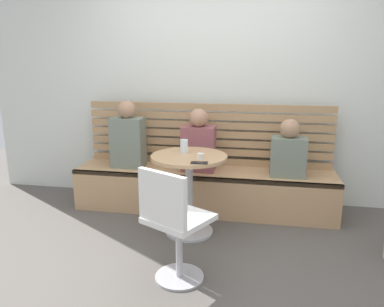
{
  "coord_description": "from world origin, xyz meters",
  "views": [
    {
      "loc": [
        0.57,
        -2.52,
        1.55
      ],
      "look_at": [
        -0.02,
        0.66,
        0.75
      ],
      "focal_mm": 35.1,
      "sensor_mm": 36.0,
      "label": 1
    }
  ],
  "objects_px": {
    "person_adult": "(128,138)",
    "cup_espresso_small": "(200,156)",
    "cup_glass_tall": "(184,146)",
    "cafe_table": "(189,179)",
    "person_child_left": "(199,144)",
    "white_chair": "(173,222)",
    "person_child_middle": "(288,151)",
    "booth_bench": "(203,190)",
    "phone_on_table": "(199,163)"
  },
  "relations": [
    {
      "from": "person_adult",
      "to": "cup_espresso_small",
      "type": "xyz_separation_m",
      "value": [
        0.89,
        -0.69,
        0.01
      ]
    },
    {
      "from": "cup_espresso_small",
      "to": "cup_glass_tall",
      "type": "height_order",
      "value": "cup_glass_tall"
    },
    {
      "from": "cafe_table",
      "to": "person_child_left",
      "type": "distance_m",
      "value": 0.59
    },
    {
      "from": "person_child_left",
      "to": "cup_glass_tall",
      "type": "bearing_deg",
      "value": -96.61
    },
    {
      "from": "person_adult",
      "to": "cup_espresso_small",
      "type": "relative_size",
      "value": 12.72
    },
    {
      "from": "cup_glass_tall",
      "to": "cafe_table",
      "type": "bearing_deg",
      "value": -54.49
    },
    {
      "from": "cafe_table",
      "to": "white_chair",
      "type": "distance_m",
      "value": 0.81
    },
    {
      "from": "person_child_middle",
      "to": "cup_espresso_small",
      "type": "relative_size",
      "value": 10.17
    },
    {
      "from": "cafe_table",
      "to": "person_adult",
      "type": "bearing_deg",
      "value": 144.2
    },
    {
      "from": "cafe_table",
      "to": "person_adult",
      "type": "xyz_separation_m",
      "value": [
        -0.77,
        0.55,
        0.24
      ]
    },
    {
      "from": "cafe_table",
      "to": "white_chair",
      "type": "bearing_deg",
      "value": -86.94
    },
    {
      "from": "person_child_middle",
      "to": "cup_glass_tall",
      "type": "xyz_separation_m",
      "value": [
        -0.95,
        -0.44,
        0.11
      ]
    },
    {
      "from": "booth_bench",
      "to": "white_chair",
      "type": "distance_m",
      "value": 1.39
    },
    {
      "from": "person_adult",
      "to": "person_child_left",
      "type": "xyz_separation_m",
      "value": [
        0.76,
        0.0,
        -0.03
      ]
    },
    {
      "from": "person_child_middle",
      "to": "cup_glass_tall",
      "type": "bearing_deg",
      "value": -155.21
    },
    {
      "from": "booth_bench",
      "to": "person_child_left",
      "type": "height_order",
      "value": "person_child_left"
    },
    {
      "from": "cafe_table",
      "to": "person_adult",
      "type": "relative_size",
      "value": 1.04
    },
    {
      "from": "person_adult",
      "to": "cup_glass_tall",
      "type": "xyz_separation_m",
      "value": [
        0.71,
        -0.47,
        0.04
      ]
    },
    {
      "from": "booth_bench",
      "to": "person_child_left",
      "type": "relative_size",
      "value": 4.19
    },
    {
      "from": "person_child_middle",
      "to": "cup_glass_tall",
      "type": "distance_m",
      "value": 1.05
    },
    {
      "from": "booth_bench",
      "to": "white_chair",
      "type": "height_order",
      "value": "white_chair"
    },
    {
      "from": "cup_espresso_small",
      "to": "person_child_middle",
      "type": "bearing_deg",
      "value": 40.66
    },
    {
      "from": "cup_espresso_small",
      "to": "phone_on_table",
      "type": "distance_m",
      "value": 0.12
    },
    {
      "from": "person_adult",
      "to": "person_child_left",
      "type": "height_order",
      "value": "person_adult"
    },
    {
      "from": "phone_on_table",
      "to": "person_child_middle",
      "type": "bearing_deg",
      "value": -49.43
    },
    {
      "from": "white_chair",
      "to": "cup_espresso_small",
      "type": "bearing_deg",
      "value": 83.37
    },
    {
      "from": "cafe_table",
      "to": "phone_on_table",
      "type": "distance_m",
      "value": 0.36
    },
    {
      "from": "white_chair",
      "to": "person_child_left",
      "type": "distance_m",
      "value": 1.39
    },
    {
      "from": "cafe_table",
      "to": "cup_glass_tall",
      "type": "height_order",
      "value": "cup_glass_tall"
    },
    {
      "from": "person_child_middle",
      "to": "white_chair",
      "type": "bearing_deg",
      "value": -122.38
    },
    {
      "from": "person_child_left",
      "to": "booth_bench",
      "type": "bearing_deg",
      "value": 11.88
    },
    {
      "from": "cup_espresso_small",
      "to": "phone_on_table",
      "type": "height_order",
      "value": "cup_espresso_small"
    },
    {
      "from": "person_child_left",
      "to": "cup_espresso_small",
      "type": "bearing_deg",
      "value": -79.26
    },
    {
      "from": "person_adult",
      "to": "cup_espresso_small",
      "type": "bearing_deg",
      "value": -37.62
    },
    {
      "from": "person_child_left",
      "to": "white_chair",
      "type": "bearing_deg",
      "value": -87.82
    },
    {
      "from": "booth_bench",
      "to": "phone_on_table",
      "type": "distance_m",
      "value": 0.97
    },
    {
      "from": "person_adult",
      "to": "white_chair",
      "type": "bearing_deg",
      "value": -59.18
    },
    {
      "from": "booth_bench",
      "to": "cup_espresso_small",
      "type": "bearing_deg",
      "value": -83.58
    },
    {
      "from": "person_adult",
      "to": "person_child_middle",
      "type": "height_order",
      "value": "person_adult"
    },
    {
      "from": "white_chair",
      "to": "cup_glass_tall",
      "type": "xyz_separation_m",
      "value": [
        -0.11,
        0.89,
        0.34
      ]
    },
    {
      "from": "cup_espresso_small",
      "to": "white_chair",
      "type": "bearing_deg",
      "value": -96.63
    },
    {
      "from": "person_child_middle",
      "to": "booth_bench",
      "type": "bearing_deg",
      "value": 177.42
    },
    {
      "from": "booth_bench",
      "to": "white_chair",
      "type": "relative_size",
      "value": 3.18
    },
    {
      "from": "booth_bench",
      "to": "person_adult",
      "type": "distance_m",
      "value": 0.97
    },
    {
      "from": "booth_bench",
      "to": "cup_espresso_small",
      "type": "xyz_separation_m",
      "value": [
        0.08,
        -0.7,
        0.55
      ]
    },
    {
      "from": "person_adult",
      "to": "cup_glass_tall",
      "type": "relative_size",
      "value": 5.93
    },
    {
      "from": "person_adult",
      "to": "cup_glass_tall",
      "type": "bearing_deg",
      "value": -33.45
    },
    {
      "from": "booth_bench",
      "to": "cup_glass_tall",
      "type": "relative_size",
      "value": 22.5
    },
    {
      "from": "cafe_table",
      "to": "person_child_middle",
      "type": "xyz_separation_m",
      "value": [
        0.89,
        0.53,
        0.17
      ]
    },
    {
      "from": "cafe_table",
      "to": "person_adult",
      "type": "distance_m",
      "value": 0.98
    }
  ]
}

